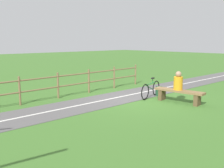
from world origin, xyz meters
TOP-DOWN VIEW (x-y plane):
  - ground_plane at (0.00, 0.00)m, footprint 80.00×80.00m
  - paved_path at (0.84, 4.00)m, footprint 2.29×36.02m
  - path_centre_line at (0.84, 4.00)m, footprint 0.41×32.00m
  - bench at (-1.45, -0.64)m, footprint 2.04×0.65m
  - person_seated at (-1.40, -0.63)m, footprint 0.39×0.39m
  - bicycle at (-0.12, -0.54)m, footprint 0.43×1.70m
  - backpack at (-0.15, -1.09)m, footprint 0.36×0.36m

SIDE VIEW (x-z plane):
  - ground_plane at x=0.00m, z-range 0.00..0.00m
  - paved_path at x=0.84m, z-range 0.00..0.02m
  - path_centre_line at x=0.84m, z-range 0.02..0.02m
  - backpack at x=-0.15m, z-range 0.00..0.41m
  - bicycle at x=-0.12m, z-range -0.07..0.78m
  - bench at x=-1.45m, z-range 0.10..0.61m
  - person_seated at x=-1.40m, z-range 0.46..1.19m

